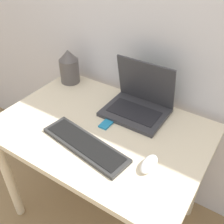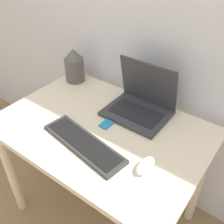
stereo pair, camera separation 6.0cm
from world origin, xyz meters
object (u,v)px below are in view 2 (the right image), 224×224
keyboard (83,143)px  mouse (146,166)px  vase (74,65)px  mp3_player (106,124)px  laptop (141,103)px

keyboard → mouse: size_ratio=4.05×
vase → mp3_player: vase is taller
keyboard → mp3_player: size_ratio=6.73×
keyboard → mouse: 0.29m
keyboard → vase: bearing=136.4°
laptop → keyboard: (-0.07, -0.36, -0.05)m
laptop → keyboard: size_ratio=0.70×
keyboard → mp3_player: bearing=91.7°
keyboard → mp3_player: (-0.01, 0.17, -0.01)m
laptop → mp3_player: laptop is taller
keyboard → vase: (-0.42, 0.40, 0.09)m
keyboard → vase: 0.59m
mouse → mp3_player: (-0.30, 0.13, -0.02)m
laptop → vase: size_ratio=1.52×
keyboard → mp3_player: keyboard is taller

